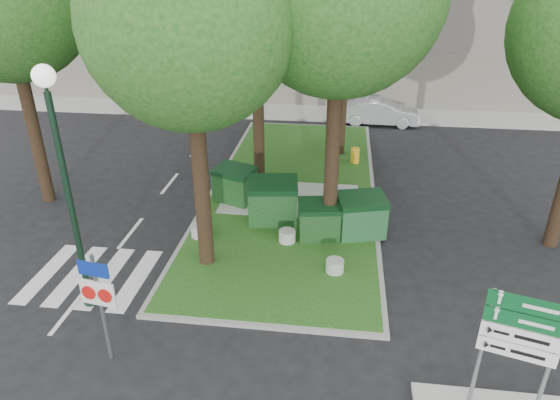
% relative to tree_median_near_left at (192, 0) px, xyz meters
% --- Properties ---
extents(ground, '(120.00, 120.00, 0.00)m').
position_rel_tree_median_near_left_xyz_m(ground, '(1.41, -2.56, -7.32)').
color(ground, black).
rests_on(ground, ground).
extents(median_island, '(6.00, 16.00, 0.12)m').
position_rel_tree_median_near_left_xyz_m(median_island, '(1.91, 5.44, -7.26)').
color(median_island, '#1B4814').
rests_on(median_island, ground).
extents(median_kerb, '(6.30, 16.30, 0.10)m').
position_rel_tree_median_near_left_xyz_m(median_kerb, '(1.91, 5.44, -7.27)').
color(median_kerb, gray).
rests_on(median_kerb, ground).
extents(building_sidewalk, '(42.00, 3.00, 0.12)m').
position_rel_tree_median_near_left_xyz_m(building_sidewalk, '(1.41, 15.94, -7.26)').
color(building_sidewalk, '#999993').
rests_on(building_sidewalk, ground).
extents(zebra_crossing, '(5.00, 3.00, 0.01)m').
position_rel_tree_median_near_left_xyz_m(zebra_crossing, '(-2.34, -1.06, -7.31)').
color(zebra_crossing, silver).
rests_on(zebra_crossing, ground).
extents(tree_median_near_left, '(5.20, 5.20, 10.53)m').
position_rel_tree_median_near_left_xyz_m(tree_median_near_left, '(0.00, 0.00, 0.00)').
color(tree_median_near_left, black).
rests_on(tree_median_near_left, ground).
extents(dumpster_a, '(1.71, 1.47, 1.34)m').
position_rel_tree_median_near_left_xyz_m(dumpster_a, '(-0.10, 4.04, -6.56)').
color(dumpster_a, '#0F3911').
rests_on(dumpster_a, median_island).
extents(dumpster_b, '(1.78, 1.35, 1.53)m').
position_rel_tree_median_near_left_xyz_m(dumpster_b, '(1.50, 2.66, -6.46)').
color(dumpster_b, '#123D14').
rests_on(dumpster_b, median_island).
extents(dumpster_c, '(1.46, 1.13, 1.23)m').
position_rel_tree_median_near_left_xyz_m(dumpster_c, '(3.10, 1.82, -6.60)').
color(dumpster_c, '#103611').
rests_on(dumpster_c, median_island).
extents(dumpster_d, '(1.75, 1.44, 1.41)m').
position_rel_tree_median_near_left_xyz_m(dumpster_d, '(4.41, 2.10, -6.52)').
color(dumpster_d, '#154721').
rests_on(dumpster_d, median_island).
extents(bollard_left, '(0.56, 0.56, 0.40)m').
position_rel_tree_median_near_left_xyz_m(bollard_left, '(-0.69, 1.34, -7.00)').
color(bollard_left, '#A4A5A0').
rests_on(bollard_left, median_island).
extents(bollard_right, '(0.52, 0.52, 0.37)m').
position_rel_tree_median_near_left_xyz_m(bollard_right, '(3.67, -0.12, -7.01)').
color(bollard_right, '#A2A49E').
rests_on(bollard_right, median_island).
extents(bollard_mid, '(0.53, 0.53, 0.38)m').
position_rel_tree_median_near_left_xyz_m(bollard_mid, '(2.13, 1.37, -7.01)').
color(bollard_mid, '#A4A5A0').
rests_on(bollard_mid, median_island).
extents(litter_bin, '(0.38, 0.38, 0.66)m').
position_rel_tree_median_near_left_xyz_m(litter_bin, '(4.30, 8.36, -6.87)').
color(litter_bin, gold).
rests_on(litter_bin, median_island).
extents(street_lamp, '(0.50, 0.50, 6.22)m').
position_rel_tree_median_near_left_xyz_m(street_lamp, '(-2.67, -2.24, -3.41)').
color(street_lamp, black).
rests_on(street_lamp, ground).
extents(traffic_sign_pole, '(0.83, 0.17, 2.77)m').
position_rel_tree_median_near_left_xyz_m(traffic_sign_pole, '(-1.29, -4.06, -5.54)').
color(traffic_sign_pole, slate).
rests_on(traffic_sign_pole, ground).
extents(directional_sign, '(1.34, 0.43, 2.76)m').
position_rel_tree_median_near_left_xyz_m(directional_sign, '(7.09, -4.56, -5.36)').
color(directional_sign, slate).
rests_on(directional_sign, sidewalk_corner).
extents(car_white, '(3.80, 1.66, 1.27)m').
position_rel_tree_median_near_left_xyz_m(car_white, '(-3.61, 16.94, -6.68)').
color(car_white, silver).
rests_on(car_white, ground).
extents(car_silver, '(4.21, 1.57, 1.38)m').
position_rel_tree_median_near_left_xyz_m(car_silver, '(5.65, 14.39, -6.63)').
color(car_silver, '#AFB1B7').
rests_on(car_silver, ground).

